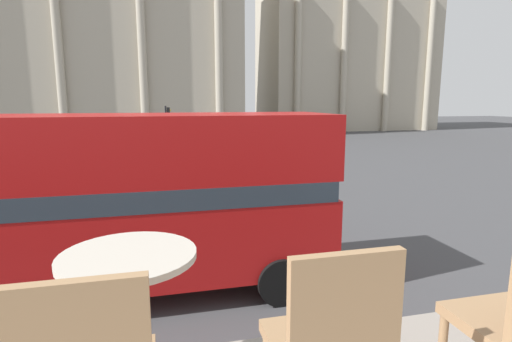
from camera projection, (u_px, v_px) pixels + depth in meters
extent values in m
cylinder|color=black|center=(254.00, 243.00, 11.09)|extent=(1.06, 0.22, 1.06)
cylinder|color=black|center=(281.00, 282.00, 8.70)|extent=(1.06, 0.22, 1.06)
cube|color=#B71414|center=(75.00, 242.00, 8.72)|extent=(11.47, 2.49, 1.73)
cube|color=#2D3842|center=(71.00, 193.00, 8.54)|extent=(11.24, 2.52, 0.45)
cube|color=#B71414|center=(68.00, 149.00, 8.37)|extent=(11.47, 2.49, 1.44)
cylinder|color=#2D2D30|center=(132.00, 330.00, 1.82)|extent=(0.07, 0.07, 0.68)
cylinder|color=beige|center=(128.00, 256.00, 1.76)|extent=(0.60, 0.60, 0.03)
cube|color=#A87F56|center=(346.00, 313.00, 1.32)|extent=(0.40, 0.04, 0.42)
cube|color=#A87F56|center=(508.00, 324.00, 1.68)|extent=(0.40, 0.40, 0.05)
cube|color=#B2A893|center=(108.00, 38.00, 49.85)|extent=(31.65, 15.16, 24.32)
cylinder|color=#B2A893|center=(58.00, 44.00, 41.49)|extent=(0.90, 0.90, 20.67)
cylinder|color=#B2A893|center=(142.00, 46.00, 43.47)|extent=(0.90, 0.90, 20.67)
cylinder|color=#B2A893|center=(219.00, 49.00, 45.46)|extent=(0.90, 0.90, 20.67)
cube|color=#B2A893|center=(344.00, 56.00, 64.00)|extent=(26.07, 13.60, 23.13)
cylinder|color=#B2A893|center=(298.00, 61.00, 54.91)|extent=(0.90, 0.90, 19.66)
cylinder|color=#B2A893|center=(344.00, 63.00, 56.54)|extent=(0.90, 0.90, 19.66)
cylinder|color=#B2A893|center=(388.00, 64.00, 58.18)|extent=(0.90, 0.90, 19.66)
cylinder|color=#B2A893|center=(429.00, 65.00, 59.82)|extent=(0.90, 0.90, 19.66)
cylinder|color=black|center=(69.00, 158.00, 18.44)|extent=(0.12, 0.12, 3.69)
cube|color=black|center=(71.00, 128.00, 18.24)|extent=(0.20, 0.24, 0.70)
sphere|color=red|center=(73.00, 124.00, 18.24)|extent=(0.14, 0.14, 0.14)
cylinder|color=black|center=(167.00, 136.00, 27.39)|extent=(0.12, 0.12, 4.12)
cube|color=black|center=(168.00, 112.00, 27.15)|extent=(0.20, 0.24, 0.70)
sphere|color=gold|center=(170.00, 110.00, 27.15)|extent=(0.14, 0.14, 0.14)
cylinder|color=black|center=(139.00, 168.00, 24.85)|extent=(0.60, 0.18, 0.60)
cylinder|color=black|center=(137.00, 173.00, 23.17)|extent=(0.60, 0.18, 0.60)
cylinder|color=black|center=(91.00, 170.00, 24.19)|extent=(0.60, 0.18, 0.60)
cylinder|color=black|center=(86.00, 175.00, 22.51)|extent=(0.60, 0.18, 0.60)
cube|color=#19234C|center=(113.00, 167.00, 23.63)|extent=(4.20, 1.75, 0.55)
cube|color=#2D3842|center=(109.00, 158.00, 23.49)|extent=(1.89, 1.61, 0.50)
cylinder|color=#282B33|center=(24.00, 223.00, 13.23)|extent=(0.14, 0.14, 0.88)
cylinder|color=#282B33|center=(30.00, 223.00, 13.27)|extent=(0.14, 0.14, 0.88)
cylinder|color=black|center=(25.00, 200.00, 13.12)|extent=(0.32, 0.32, 0.69)
sphere|color=tan|center=(23.00, 186.00, 13.04)|extent=(0.24, 0.24, 0.24)
cylinder|color=#282B33|center=(191.00, 147.00, 35.24)|extent=(0.14, 0.14, 0.79)
cylinder|color=#282B33|center=(193.00, 147.00, 35.29)|extent=(0.14, 0.14, 0.79)
cylinder|color=yellow|center=(192.00, 139.00, 35.14)|extent=(0.32, 0.32, 0.63)
sphere|color=tan|center=(192.00, 135.00, 35.07)|extent=(0.21, 0.21, 0.21)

